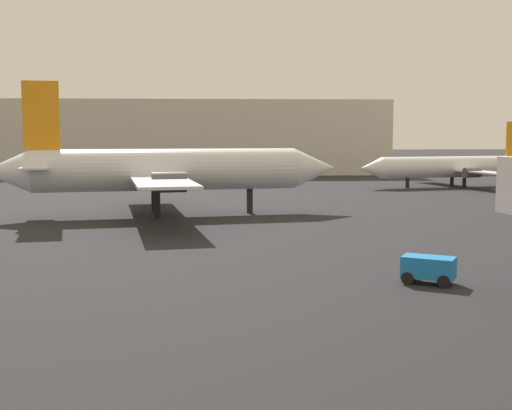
# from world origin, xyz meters

# --- Properties ---
(airplane_on_taxiway) EXTENTS (30.84, 27.51, 11.46)m
(airplane_on_taxiway) POSITION_xyz_m (-1.94, 45.35, 3.99)
(airplane_on_taxiway) COLOR silver
(airplane_on_taxiway) RESTS_ON ground_plane
(airplane_distant) EXTENTS (27.01, 20.95, 8.84)m
(airplane_distant) POSITION_xyz_m (34.25, 75.39, 2.71)
(airplane_distant) COLOR white
(airplane_distant) RESTS_ON ground_plane
(baggage_cart) EXTENTS (2.73, 2.32, 1.30)m
(baggage_cart) POSITION_xyz_m (12.69, 17.94, 0.76)
(baggage_cart) COLOR #1972BF
(baggage_cart) RESTS_ON ground_plane
(terminal_building) EXTENTS (92.07, 19.62, 13.08)m
(terminal_building) POSITION_xyz_m (-13.41, 110.78, 6.54)
(terminal_building) COLOR beige
(terminal_building) RESTS_ON ground_plane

